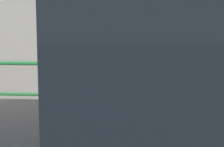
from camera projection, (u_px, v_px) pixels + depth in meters
name	position (u px, v px, depth m)	size (l,w,h in m)	color
parking_meter	(96.00, 82.00, 3.17)	(0.18, 0.20, 1.36)	slate
pedestrian_at_meter	(148.00, 91.00, 3.35)	(0.57, 0.61, 1.58)	#1E233F
background_railing	(111.00, 83.00, 4.67)	(24.06, 0.06, 1.09)	#1E602D
backdrop_wall	(120.00, 46.00, 7.09)	(32.00, 0.50, 2.79)	gray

